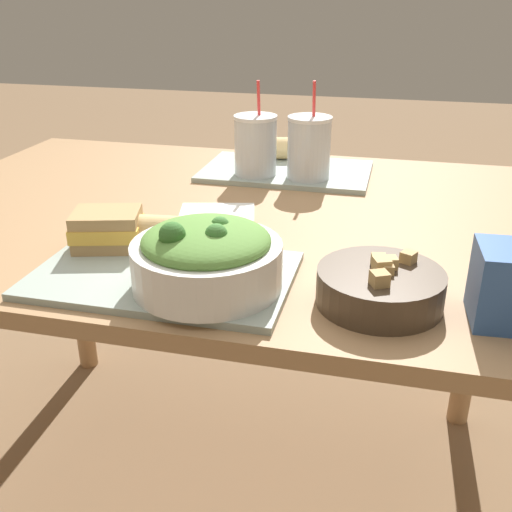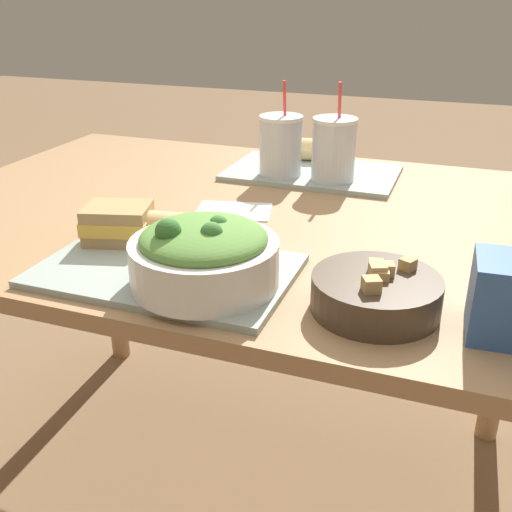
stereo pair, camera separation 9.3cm
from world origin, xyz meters
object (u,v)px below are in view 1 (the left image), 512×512
object	(u,v)px
drink_cup_red	(309,150)
napkin_folded	(217,212)
soup_bowl	(380,286)
baguette_near	(170,232)
sandwich_near	(107,229)
drink_cup_dark	(256,147)
baguette_far	(293,148)
salad_bowl	(207,256)

from	to	relation	value
drink_cup_red	napkin_folded	xyz separation A→B (m)	(-0.15, -0.25, -0.08)
soup_bowl	baguette_near	bearing A→B (deg)	165.01
baguette_near	napkin_folded	bearing A→B (deg)	-11.02
sandwich_near	baguette_near	world-z (taller)	sandwich_near
sandwich_near	baguette_near	distance (m)	0.11
drink_cup_dark	drink_cup_red	world-z (taller)	drink_cup_red
baguette_far	drink_cup_red	distance (m)	0.17
baguette_near	baguette_far	size ratio (longest dim) A/B	1.02
salad_bowl	drink_cup_dark	size ratio (longest dim) A/B	1.03
soup_bowl	baguette_far	xyz separation A→B (m)	(-0.26, 0.71, 0.01)
sandwich_near	drink_cup_red	bearing A→B (deg)	45.17
salad_bowl	baguette_near	distance (m)	0.16
baguette_far	napkin_folded	distance (m)	0.41
drink_cup_red	napkin_folded	bearing A→B (deg)	-120.79
drink_cup_red	baguette_near	bearing A→B (deg)	-109.72
sandwich_near	napkin_folded	distance (m)	0.27
sandwich_near	baguette_near	size ratio (longest dim) A/B	0.92
baguette_near	napkin_folded	world-z (taller)	baguette_near
baguette_near	drink_cup_dark	size ratio (longest dim) A/B	0.67
sandwich_near	napkin_folded	bearing A→B (deg)	46.83
salad_bowl	baguette_near	xyz separation A→B (m)	(-0.11, 0.12, -0.02)
soup_bowl	drink_cup_dark	distance (m)	0.64
drink_cup_dark	soup_bowl	bearing A→B (deg)	-59.93
soup_bowl	drink_cup_dark	bearing A→B (deg)	120.07
napkin_folded	soup_bowl	bearing A→B (deg)	-42.10
soup_bowl	napkin_folded	distance (m)	0.46
sandwich_near	napkin_folded	size ratio (longest dim) A/B	0.78
salad_bowl	napkin_folded	xyz separation A→B (m)	(-0.09, 0.34, -0.06)
salad_bowl	baguette_near	bearing A→B (deg)	130.80
salad_bowl	drink_cup_red	world-z (taller)	drink_cup_red
salad_bowl	soup_bowl	xyz separation A→B (m)	(0.25, 0.03, -0.03)
drink_cup_dark	napkin_folded	bearing A→B (deg)	-94.71
napkin_folded	drink_cup_red	bearing A→B (deg)	59.21
salad_bowl	baguette_near	size ratio (longest dim) A/B	1.53
soup_bowl	napkin_folded	size ratio (longest dim) A/B	1.07
sandwich_near	drink_cup_red	distance (m)	0.55
baguette_near	baguette_far	bearing A→B (deg)	-15.56
salad_bowl	sandwich_near	world-z (taller)	salad_bowl
drink_cup_dark	napkin_folded	world-z (taller)	drink_cup_dark
drink_cup_dark	baguette_near	bearing A→B (deg)	-94.73
soup_bowl	drink_cup_dark	xyz separation A→B (m)	(-0.32, 0.55, 0.05)
baguette_far	baguette_near	bearing A→B (deg)	159.59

